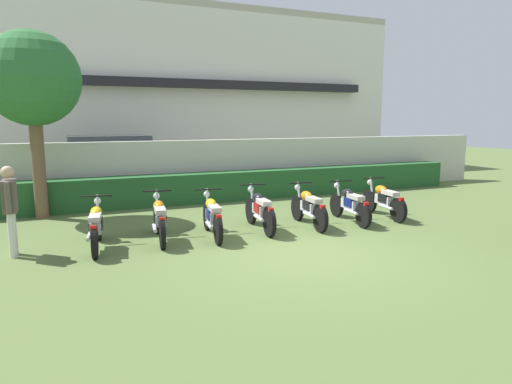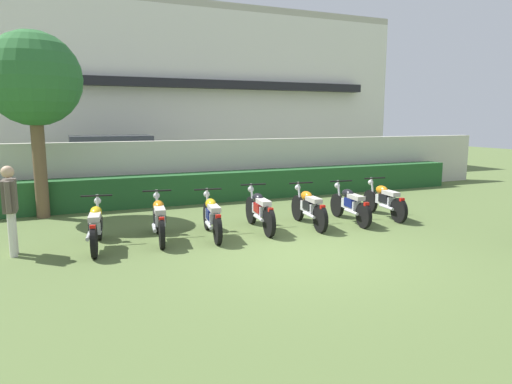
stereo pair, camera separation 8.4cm
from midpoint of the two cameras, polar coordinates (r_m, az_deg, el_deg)
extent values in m
plane|color=#566B38|center=(8.54, 5.73, -7.65)|extent=(60.00, 60.00, 0.00)
cube|color=white|center=(23.02, -13.77, 11.67)|extent=(23.36, 6.00, 7.17)
cube|color=black|center=(19.85, -12.14, 13.21)|extent=(19.62, 0.50, 0.36)
cube|color=#B2AD9E|center=(23.50, -14.14, 20.80)|extent=(23.36, 6.00, 0.30)
cube|color=beige|center=(14.35, -7.16, 2.84)|extent=(22.19, 0.30, 1.81)
cube|color=#235628|center=(13.75, -6.29, 0.60)|extent=(17.76, 0.70, 0.87)
cube|color=black|center=(16.85, -17.19, 2.86)|extent=(4.50, 1.86, 1.00)
cube|color=#2D333D|center=(16.76, -18.01, 5.62)|extent=(2.70, 1.71, 0.65)
cylinder|color=black|center=(18.04, -12.50, 2.16)|extent=(0.68, 0.22, 0.68)
cylinder|color=black|center=(16.24, -11.22, 1.45)|extent=(0.68, 0.22, 0.68)
cylinder|color=black|center=(17.71, -22.55, 1.55)|extent=(0.68, 0.22, 0.68)
cylinder|color=black|center=(15.88, -22.39, 0.76)|extent=(0.68, 0.22, 0.68)
cylinder|color=brown|center=(12.51, -25.68, 2.97)|extent=(0.32, 0.32, 2.62)
sphere|color=#2D6B33|center=(12.50, -26.36, 12.60)|extent=(2.27, 2.27, 2.27)
cylinder|color=black|center=(9.91, -19.26, -3.95)|extent=(0.17, 0.61, 0.61)
cylinder|color=black|center=(8.63, -19.77, -5.88)|extent=(0.17, 0.61, 0.61)
cube|color=silver|center=(9.19, -19.57, -4.02)|extent=(0.28, 0.62, 0.22)
ellipsoid|color=yellow|center=(9.31, -19.58, -2.41)|extent=(0.28, 0.47, 0.22)
cube|color=#B2ADA3|center=(8.92, -19.73, -3.03)|extent=(0.27, 0.54, 0.10)
cube|color=red|center=(8.47, -19.92, -4.22)|extent=(0.11, 0.09, 0.08)
cylinder|color=silver|center=(9.76, -19.39, -2.24)|extent=(0.08, 0.23, 0.65)
cylinder|color=black|center=(9.62, -19.52, -0.47)|extent=(0.60, 0.12, 0.04)
sphere|color=silver|center=(9.84, -19.41, -1.09)|extent=(0.14, 0.14, 0.14)
cylinder|color=silver|center=(8.99, -20.39, -5.21)|extent=(0.14, 0.55, 0.07)
cube|color=black|center=(9.13, -19.60, -3.78)|extent=(0.29, 0.39, 0.20)
cylinder|color=black|center=(10.16, -12.45, -3.28)|extent=(0.17, 0.63, 0.63)
cylinder|color=black|center=(8.91, -11.89, -5.00)|extent=(0.17, 0.63, 0.63)
cube|color=silver|center=(9.45, -12.19, -3.27)|extent=(0.28, 0.62, 0.22)
ellipsoid|color=orange|center=(9.57, -12.31, -1.71)|extent=(0.28, 0.46, 0.22)
cube|color=#B2ADA3|center=(9.19, -12.14, -2.29)|extent=(0.27, 0.54, 0.10)
cube|color=red|center=(8.75, -11.90, -3.38)|extent=(0.11, 0.09, 0.08)
cylinder|color=silver|center=(10.01, -12.47, -1.60)|extent=(0.08, 0.23, 0.65)
cylinder|color=black|center=(9.87, -12.50, 0.13)|extent=(0.60, 0.11, 0.04)
sphere|color=silver|center=(10.09, -12.55, -0.48)|extent=(0.14, 0.14, 0.14)
cylinder|color=silver|center=(9.23, -12.80, -4.41)|extent=(0.14, 0.55, 0.07)
cube|color=black|center=(9.39, -12.18, -3.03)|extent=(0.28, 0.39, 0.20)
cylinder|color=black|center=(10.27, -6.35, -3.05)|extent=(0.17, 0.61, 0.60)
cylinder|color=black|center=(9.05, -5.02, -4.71)|extent=(0.17, 0.61, 0.60)
cube|color=silver|center=(9.58, -5.69, -3.02)|extent=(0.28, 0.62, 0.22)
ellipsoid|color=yellow|center=(9.70, -5.89, -1.48)|extent=(0.28, 0.47, 0.22)
cube|color=#B2ADA3|center=(9.31, -5.46, -2.04)|extent=(0.27, 0.54, 0.10)
cube|color=red|center=(8.89, -4.93, -3.10)|extent=(0.11, 0.09, 0.08)
cylinder|color=silver|center=(10.12, -6.30, -1.39)|extent=(0.08, 0.23, 0.65)
cylinder|color=black|center=(9.98, -6.25, 0.33)|extent=(0.60, 0.12, 0.04)
sphere|color=silver|center=(10.20, -6.42, -0.28)|extent=(0.14, 0.14, 0.14)
cylinder|color=silver|center=(9.35, -6.14, -4.15)|extent=(0.14, 0.55, 0.07)
cube|color=navy|center=(9.52, -5.64, -2.78)|extent=(0.29, 0.39, 0.20)
cylinder|color=black|center=(10.81, -0.85, -2.29)|extent=(0.15, 0.64, 0.64)
cylinder|color=black|center=(9.59, 1.43, -3.76)|extent=(0.15, 0.64, 0.64)
cube|color=silver|center=(10.12, 0.31, -2.21)|extent=(0.26, 0.62, 0.22)
ellipsoid|color=black|center=(10.24, 0.01, -0.77)|extent=(0.26, 0.46, 0.22)
cube|color=beige|center=(9.87, 0.72, -1.26)|extent=(0.25, 0.54, 0.10)
cube|color=red|center=(9.44, 1.63, -2.23)|extent=(0.11, 0.09, 0.08)
cylinder|color=silver|center=(10.66, -0.72, -0.70)|extent=(0.07, 0.23, 0.65)
cylinder|color=black|center=(10.53, -0.58, 0.94)|extent=(0.60, 0.10, 0.04)
sphere|color=silver|center=(10.74, -0.89, 0.34)|extent=(0.14, 0.14, 0.14)
cylinder|color=silver|center=(9.88, 0.09, -3.26)|extent=(0.13, 0.55, 0.07)
cube|color=#A51414|center=(10.06, 0.39, -1.98)|extent=(0.28, 0.38, 0.20)
cylinder|color=black|center=(11.20, 4.99, -1.98)|extent=(0.15, 0.62, 0.62)
cylinder|color=black|center=(10.05, 7.81, -3.31)|extent=(0.15, 0.62, 0.62)
cube|color=silver|center=(10.55, 6.45, -1.86)|extent=(0.26, 0.62, 0.22)
ellipsoid|color=orange|center=(10.66, 6.10, -0.48)|extent=(0.26, 0.46, 0.22)
cube|color=#B2ADA3|center=(10.30, 6.99, -0.95)|extent=(0.25, 0.54, 0.10)
cube|color=red|center=(9.91, 8.10, -1.84)|extent=(0.11, 0.09, 0.08)
cylinder|color=silver|center=(11.06, 5.19, -0.44)|extent=(0.07, 0.23, 0.65)
cylinder|color=black|center=(10.93, 5.40, 1.14)|extent=(0.60, 0.10, 0.04)
sphere|color=silver|center=(11.13, 4.98, 0.57)|extent=(0.14, 0.14, 0.14)
cylinder|color=silver|center=(10.30, 6.39, -2.86)|extent=(0.13, 0.55, 0.07)
cube|color=black|center=(10.49, 6.56, -1.64)|extent=(0.28, 0.38, 0.20)
cylinder|color=black|center=(11.76, 9.83, -1.62)|extent=(0.15, 0.59, 0.59)
cylinder|color=black|center=(10.64, 13.05, -2.85)|extent=(0.15, 0.59, 0.59)
cube|color=silver|center=(11.13, 11.51, -1.49)|extent=(0.26, 0.62, 0.22)
ellipsoid|color=black|center=(11.23, 11.13, -0.19)|extent=(0.26, 0.46, 0.22)
cube|color=#B2ADA3|center=(10.89, 12.13, -0.62)|extent=(0.25, 0.54, 0.10)
cube|color=red|center=(10.51, 13.38, -1.46)|extent=(0.11, 0.09, 0.08)
cylinder|color=silver|center=(11.63, 10.07, -0.14)|extent=(0.07, 0.23, 0.65)
cylinder|color=black|center=(11.50, 10.33, 1.36)|extent=(0.60, 0.10, 0.04)
sphere|color=silver|center=(11.70, 9.85, 0.81)|extent=(0.14, 0.14, 0.14)
cylinder|color=silver|center=(10.88, 11.57, -2.43)|extent=(0.13, 0.55, 0.07)
cube|color=navy|center=(11.08, 11.64, -1.28)|extent=(0.28, 0.38, 0.20)
cylinder|color=black|center=(12.49, 13.81, -1.10)|extent=(0.16, 0.60, 0.60)
cylinder|color=black|center=(11.42, 17.15, -2.19)|extent=(0.16, 0.60, 0.60)
cube|color=silver|center=(11.88, 15.56, -0.95)|extent=(0.27, 0.62, 0.22)
ellipsoid|color=orange|center=(11.99, 15.17, 0.27)|extent=(0.27, 0.46, 0.22)
cube|color=beige|center=(11.66, 16.22, -0.12)|extent=(0.26, 0.54, 0.10)
cube|color=red|center=(11.29, 17.51, -0.89)|extent=(0.11, 0.09, 0.08)
cylinder|color=silver|center=(12.37, 14.08, 0.29)|extent=(0.08, 0.23, 0.65)
cylinder|color=black|center=(12.25, 14.35, 1.71)|extent=(0.60, 0.10, 0.04)
sphere|color=silver|center=(12.43, 13.85, 1.19)|extent=(0.14, 0.14, 0.14)
cylinder|color=silver|center=(11.64, 15.70, -1.82)|extent=(0.13, 0.55, 0.07)
cube|color=black|center=(11.83, 15.70, -0.75)|extent=(0.28, 0.38, 0.20)
cylinder|color=silver|center=(9.47, -28.29, -4.49)|extent=(0.13, 0.13, 0.81)
cylinder|color=silver|center=(9.27, -28.39, -4.78)|extent=(0.13, 0.13, 0.81)
cube|color=brown|center=(9.24, -28.66, -0.44)|extent=(0.22, 0.47, 0.58)
cylinder|color=brown|center=(9.52, -28.52, -0.09)|extent=(0.09, 0.09, 0.55)
cylinder|color=brown|center=(8.96, -28.82, -0.63)|extent=(0.09, 0.09, 0.55)
sphere|color=tan|center=(9.19, -28.86, 2.19)|extent=(0.22, 0.22, 0.22)
camera|label=1|loc=(0.04, -90.23, -0.04)|focal=32.03mm
camera|label=2|loc=(0.04, 89.77, 0.04)|focal=32.03mm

